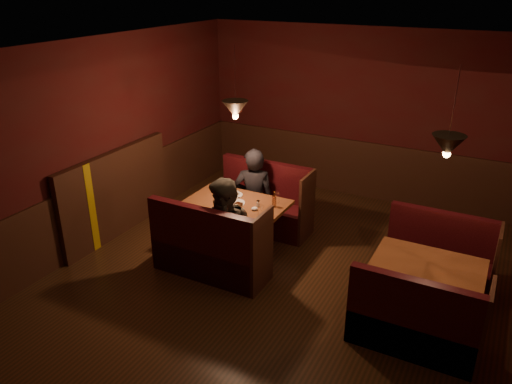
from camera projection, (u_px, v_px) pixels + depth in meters
The scene contains 9 objects.
room at pixel (265, 215), 5.84m from camera, with size 6.02×7.02×2.92m.
main_table at pixel (238, 213), 6.98m from camera, with size 1.38×0.84×0.97m.
main_bench_far at pixel (264, 208), 7.70m from camera, with size 1.52×0.54×1.04m.
main_bench_near at pixel (209, 254), 6.43m from camera, with size 1.52×0.54×1.04m.
second_table at pixel (427, 276), 5.64m from camera, with size 1.20×0.77×0.68m.
second_bench_far at pixel (438, 262), 6.29m from camera, with size 1.32×0.50×0.95m.
second_bench_near at pixel (414, 327), 5.13m from camera, with size 1.32×0.50×0.95m.
diner_a at pixel (254, 180), 7.41m from camera, with size 0.61×0.40×1.67m, color black.
diner_b at pixel (226, 216), 6.30m from camera, with size 0.81×0.63×1.66m, color #3B362D.
Camera 1 is at (2.07, -4.65, 3.62)m, focal length 35.00 mm.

